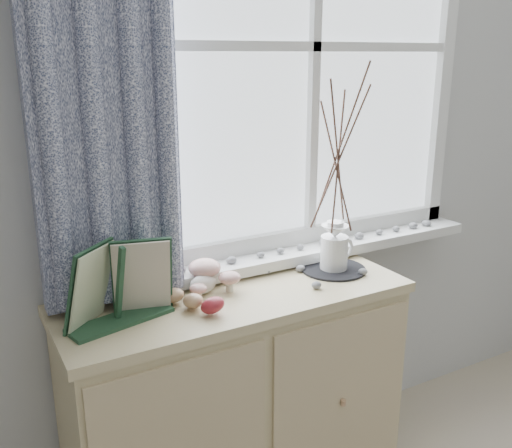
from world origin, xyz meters
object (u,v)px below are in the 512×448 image
object	(u,v)px
toadstool_cluster	(210,273)
twig_pitcher	(338,153)
sideboard	(238,403)
botanical_book	(121,285)

from	to	relation	value
toadstool_cluster	twig_pitcher	world-z (taller)	twig_pitcher
sideboard	twig_pitcher	xyz separation A→B (m)	(0.42, 0.02, 0.86)
sideboard	twig_pitcher	world-z (taller)	twig_pitcher
twig_pitcher	botanical_book	bearing A→B (deg)	169.38
toadstool_cluster	twig_pitcher	distance (m)	0.61
twig_pitcher	toadstool_cluster	bearing A→B (deg)	158.02
toadstool_cluster	sideboard	bearing A→B (deg)	-50.55
botanical_book	toadstool_cluster	world-z (taller)	botanical_book
sideboard	toadstool_cluster	xyz separation A→B (m)	(-0.06, 0.08, 0.49)
toadstool_cluster	twig_pitcher	bearing A→B (deg)	-6.92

